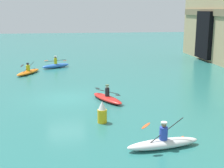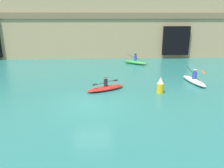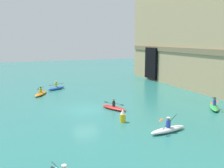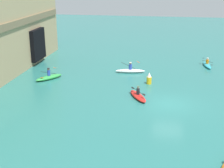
# 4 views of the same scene
# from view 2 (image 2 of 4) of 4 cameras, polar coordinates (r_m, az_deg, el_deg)

# --- Properties ---
(ground_plane) EXTENTS (120.00, 120.00, 0.00)m
(ground_plane) POSITION_cam_2_polar(r_m,az_deg,el_deg) (13.96, -5.38, -5.25)
(ground_plane) COLOR #28706B
(cliff_bluff) EXTENTS (39.09, 7.47, 15.06)m
(cliff_bluff) POSITION_cam_2_polar(r_m,az_deg,el_deg) (32.46, -6.88, 20.83)
(cliff_bluff) COLOR tan
(cliff_bluff) RESTS_ON ground
(kayak_green) EXTENTS (2.93, 2.51, 1.21)m
(kayak_green) POSITION_cam_2_polar(r_m,az_deg,el_deg) (25.97, 6.09, 5.76)
(kayak_green) COLOR green
(kayak_green) RESTS_ON ground
(kayak_white) EXTENTS (1.15, 3.33, 1.29)m
(kayak_white) POSITION_cam_2_polar(r_m,az_deg,el_deg) (19.39, 20.62, 0.90)
(kayak_white) COLOR white
(kayak_white) RESTS_ON ground
(kayak_red) EXTENTS (3.06, 2.08, 1.08)m
(kayak_red) POSITION_cam_2_polar(r_m,az_deg,el_deg) (16.41, -1.65, -0.98)
(kayak_red) COLOR red
(kayak_red) RESTS_ON ground
(marker_buoy) EXTENTS (0.50, 0.50, 1.18)m
(marker_buoy) POSITION_cam_2_polar(r_m,az_deg,el_deg) (16.14, 12.51, -0.43)
(marker_buoy) COLOR yellow
(marker_buoy) RESTS_ON ground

